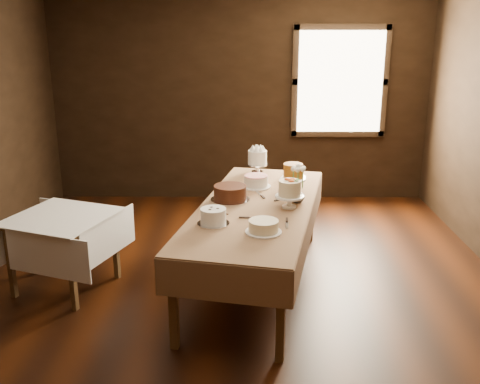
% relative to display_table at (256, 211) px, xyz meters
% --- Properties ---
extents(floor, '(5.00, 6.00, 0.01)m').
position_rel_display_table_xyz_m(floor, '(-0.15, -0.34, -0.72)').
color(floor, black).
rests_on(floor, ground).
extents(wall_back, '(5.00, 0.02, 2.80)m').
position_rel_display_table_xyz_m(wall_back, '(-0.15, 2.66, 0.68)').
color(wall_back, black).
rests_on(wall_back, ground).
extents(wall_front, '(5.00, 0.02, 2.80)m').
position_rel_display_table_xyz_m(wall_front, '(-0.15, -3.34, 0.68)').
color(wall_front, black).
rests_on(wall_front, ground).
extents(window, '(1.10, 0.05, 1.30)m').
position_rel_display_table_xyz_m(window, '(1.15, 2.60, 0.88)').
color(window, '#FFEABF').
rests_on(window, wall_back).
extents(display_table, '(1.49, 2.67, 0.78)m').
position_rel_display_table_xyz_m(display_table, '(0.00, 0.00, 0.00)').
color(display_table, '#482F16').
rests_on(display_table, ground).
extents(side_table, '(1.08, 1.08, 0.70)m').
position_rel_display_table_xyz_m(side_table, '(-1.75, -0.07, -0.10)').
color(side_table, '#482F16').
rests_on(side_table, ground).
extents(cake_meringue, '(0.25, 0.25, 0.26)m').
position_rel_display_table_xyz_m(cake_meringue, '(0.04, 1.10, 0.18)').
color(cake_meringue, silver).
rests_on(cake_meringue, display_table).
extents(cake_speckled, '(0.25, 0.25, 0.12)m').
position_rel_display_table_xyz_m(cake_speckled, '(0.42, 0.92, 0.11)').
color(cake_speckled, white).
rests_on(cake_speckled, display_table).
extents(cake_lattice, '(0.34, 0.34, 0.11)m').
position_rel_display_table_xyz_m(cake_lattice, '(0.01, 0.57, 0.11)').
color(cake_lattice, white).
rests_on(cake_lattice, display_table).
extents(cake_caramel, '(0.26, 0.26, 0.29)m').
position_rel_display_table_xyz_m(cake_caramel, '(0.36, 0.44, 0.18)').
color(cake_caramel, white).
rests_on(cake_caramel, display_table).
extents(cake_chocolate, '(0.42, 0.42, 0.14)m').
position_rel_display_table_xyz_m(cake_chocolate, '(-0.24, 0.14, 0.13)').
color(cake_chocolate, silver).
rests_on(cake_chocolate, display_table).
extents(cake_flowers, '(0.26, 0.26, 0.26)m').
position_rel_display_table_xyz_m(cake_flowers, '(0.29, -0.06, 0.17)').
color(cake_flowers, white).
rests_on(cake_flowers, display_table).
extents(cake_swirl, '(0.28, 0.28, 0.14)m').
position_rel_display_table_xyz_m(cake_swirl, '(-0.36, -0.48, 0.12)').
color(cake_swirl, silver).
rests_on(cake_swirl, display_table).
extents(cake_cream, '(0.30, 0.30, 0.10)m').
position_rel_display_table_xyz_m(cake_cream, '(0.04, -0.67, 0.11)').
color(cake_cream, white).
rests_on(cake_cream, display_table).
extents(cake_server_a, '(0.24, 0.04, 0.01)m').
position_rel_display_table_xyz_m(cake_server_a, '(0.01, -0.34, 0.06)').
color(cake_server_a, silver).
rests_on(cake_server_a, display_table).
extents(cake_server_b, '(0.04, 0.24, 0.01)m').
position_rel_display_table_xyz_m(cake_server_b, '(0.24, -0.51, 0.06)').
color(cake_server_b, silver).
rests_on(cake_server_b, display_table).
extents(cake_server_c, '(0.09, 0.24, 0.01)m').
position_rel_display_table_xyz_m(cake_server_c, '(0.03, 0.35, 0.06)').
color(cake_server_c, silver).
rests_on(cake_server_c, display_table).
extents(cake_server_d, '(0.21, 0.17, 0.01)m').
position_rel_display_table_xyz_m(cake_server_d, '(0.30, 0.21, 0.06)').
color(cake_server_d, silver).
rests_on(cake_server_d, display_table).
extents(cake_server_e, '(0.24, 0.06, 0.01)m').
position_rel_display_table_xyz_m(cake_server_e, '(-0.32, -0.24, 0.06)').
color(cake_server_e, silver).
rests_on(cake_server_e, display_table).
extents(flower_vase, '(0.14, 0.14, 0.14)m').
position_rel_display_table_xyz_m(flower_vase, '(0.38, 0.10, 0.13)').
color(flower_vase, '#2D2823').
rests_on(flower_vase, display_table).
extents(flower_bouquet, '(0.14, 0.14, 0.20)m').
position_rel_display_table_xyz_m(flower_bouquet, '(0.38, 0.10, 0.31)').
color(flower_bouquet, white).
rests_on(flower_bouquet, flower_vase).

